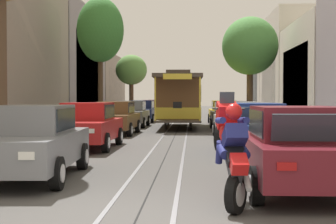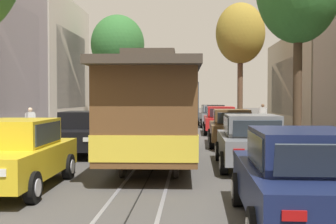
{
  "view_description": "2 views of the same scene",
  "coord_description": "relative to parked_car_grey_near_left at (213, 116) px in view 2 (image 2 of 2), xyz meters",
  "views": [
    {
      "loc": [
        0.8,
        -6.98,
        1.73
      ],
      "look_at": [
        -0.33,
        15.6,
        1.09
      ],
      "focal_mm": 51.71,
      "sensor_mm": 36.0,
      "label": 1
    },
    {
      "loc": [
        -1.08,
        35.4,
        2.08
      ],
      "look_at": [
        0.58,
        2.4,
        1.03
      ],
      "focal_mm": 47.47,
      "sensor_mm": 36.0,
      "label": 2
    }
  ],
  "objects": [
    {
      "name": "ground_plane",
      "position": [
        2.69,
        18.51,
        -0.8
      ],
      "size": [
        160.0,
        160.0,
        0.0
      ],
      "primitive_type": "plane",
      "color": "#4C4947"
    },
    {
      "name": "trolley_track_rails",
      "position": [
        2.69,
        21.96,
        -0.79
      ],
      "size": [
        1.14,
        62.47,
        0.01
      ],
      "color": "gray",
      "rests_on": "ground"
    },
    {
      "name": "parked_car_grey_near_left",
      "position": [
        0.0,
        0.0,
        0.0
      ],
      "size": [
        2.14,
        4.42,
        1.58
      ],
      "color": "slate",
      "rests_on": "ground"
    },
    {
      "name": "parked_car_red_second_left",
      "position": [
        -0.13,
        6.3,
        0.0
      ],
      "size": [
        2.02,
        4.37,
        1.58
      ],
      "color": "red",
      "rests_on": "ground"
    },
    {
      "name": "parked_car_brown_mid_left",
      "position": [
        -0.18,
        12.73,
        0.0
      ],
      "size": [
        2.07,
        4.39,
        1.58
      ],
      "color": "brown",
      "rests_on": "ground"
    },
    {
      "name": "parked_car_grey_fourth_left",
      "position": [
        -0.2,
        18.88,
        0.0
      ],
      "size": [
        2.04,
        4.38,
        1.58
      ],
      "color": "slate",
      "rests_on": "ground"
    },
    {
      "name": "parked_car_navy_fifth_left",
      "position": [
        -0.16,
        24.99,
        0.0
      ],
      "size": [
        2.05,
        4.38,
        1.58
      ],
      "color": "#19234C",
      "rests_on": "ground"
    },
    {
      "name": "parked_car_maroon_near_right",
      "position": [
        5.41,
        -1.13,
        0.0
      ],
      "size": [
        2.01,
        4.36,
        1.58
      ],
      "color": "maroon",
      "rests_on": "ground"
    },
    {
      "name": "parked_car_blue_second_right",
      "position": [
        5.45,
        4.97,
        0.0
      ],
      "size": [
        2.05,
        4.38,
        1.58
      ],
      "color": "#233D93",
      "rests_on": "ground"
    },
    {
      "name": "parked_car_white_mid_right",
      "position": [
        5.47,
        10.68,
        0.0
      ],
      "size": [
        2.09,
        4.4,
        1.58
      ],
      "color": "silver",
      "rests_on": "ground"
    },
    {
      "name": "parked_car_black_fourth_right",
      "position": [
        5.53,
        15.98,
        0.0
      ],
      "size": [
        2.12,
        4.41,
        1.58
      ],
      "color": "black",
      "rests_on": "ground"
    },
    {
      "name": "parked_car_yellow_fifth_right",
      "position": [
        5.59,
        22.26,
        0.0
      ],
      "size": [
        2.03,
        4.38,
        1.58
      ],
      "color": "gold",
      "rests_on": "ground"
    },
    {
      "name": "street_tree_kerb_left_near",
      "position": [
        -1.69,
        2.53,
        5.49
      ],
      "size": [
        3.24,
        2.91,
        8.35
      ],
      "color": "brown",
      "rests_on": "ground"
    },
    {
      "name": "street_tree_kerb_right_near",
      "position": [
        7.04,
        -0.98,
        5.27
      ],
      "size": [
        3.98,
        4.3,
        8.29
      ],
      "color": "brown",
      "rests_on": "ground"
    },
    {
      "name": "cable_car_trolley",
      "position": [
        2.69,
        18.61,
        0.86
      ],
      "size": [
        2.68,
        9.15,
        3.28
      ],
      "color": "brown",
      "rests_on": "ground"
    },
    {
      "name": "motorcycle_with_rider",
      "position": [
        4.1,
        -2.63,
        0.16
      ],
      "size": [
        0.55,
        1.86,
        1.84
      ],
      "color": "black",
      "rests_on": "ground"
    },
    {
      "name": "pedestrian_on_left_pavement",
      "position": [
        -3.25,
        2.12,
        0.15
      ],
      "size": [
        0.55,
        0.25,
        1.68
      ],
      "color": "#4C4233",
      "rests_on": "ground"
    },
    {
      "name": "pedestrian_on_right_pavement",
      "position": [
        9.63,
        10.27,
        0.1
      ],
      "size": [
        0.55,
        0.41,
        1.6
      ],
      "color": "slate",
      "rests_on": "ground"
    },
    {
      "name": "fire_hydrant",
      "position": [
        6.93,
        -0.08,
        -0.38
      ],
      "size": [
        0.4,
        0.22,
        0.84
      ],
      "color": "gold",
      "rests_on": "ground"
    }
  ]
}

